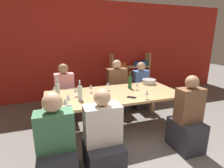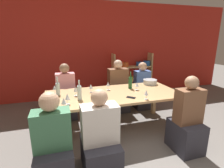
{
  "view_description": "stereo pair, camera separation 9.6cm",
  "coord_description": "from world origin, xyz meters",
  "px_view_note": "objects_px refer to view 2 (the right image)",
  "views": [
    {
      "loc": [
        -1.17,
        -1.16,
        1.71
      ],
      "look_at": [
        -0.17,
        1.78,
        0.89
      ],
      "focal_mm": 28.0,
      "sensor_mm": 36.0,
      "label": 1
    },
    {
      "loc": [
        -1.08,
        -1.19,
        1.71
      ],
      "look_at": [
        -0.17,
        1.78,
        0.89
      ],
      "focal_mm": 28.0,
      "sensor_mm": 36.0,
      "label": 2
    }
  ],
  "objects_px": {
    "mixing_bowl": "(150,82)",
    "wine_glass_red_c": "(55,88)",
    "wine_bottle_amber": "(58,88)",
    "wine_glass_empty_a": "(108,84)",
    "shelf_unit": "(133,78)",
    "wine_glass_white_a": "(137,85)",
    "person_near_c": "(187,124)",
    "person_far_c": "(142,91)",
    "wine_bottle_dark": "(130,82)",
    "wine_glass_red_b": "(64,101)",
    "cell_phone": "(131,97)",
    "person_far_b": "(118,92)",
    "wine_glass_white_b": "(91,87)",
    "person_near_a": "(100,143)",
    "dining_table": "(114,97)",
    "wine_glass_empty_b": "(67,97)",
    "wine_glass_red_a": "(146,93)",
    "person_far_a": "(66,98)",
    "wine_glass_red_d": "(75,89)",
    "person_near_b": "(54,150)",
    "wine_bottle_green": "(79,92)"
  },
  "relations": [
    {
      "from": "mixing_bowl",
      "to": "wine_glass_red_c",
      "type": "bearing_deg",
      "value": -176.86
    },
    {
      "from": "wine_bottle_amber",
      "to": "wine_glass_empty_a",
      "type": "xyz_separation_m",
      "value": [
        0.92,
        0.04,
        -0.02
      ]
    },
    {
      "from": "shelf_unit",
      "to": "wine_glass_red_c",
      "type": "xyz_separation_m",
      "value": [
        -2.25,
        -1.68,
        0.35
      ]
    },
    {
      "from": "wine_glass_white_a",
      "to": "person_near_c",
      "type": "relative_size",
      "value": 0.12
    },
    {
      "from": "mixing_bowl",
      "to": "person_far_c",
      "type": "xyz_separation_m",
      "value": [
        0.07,
        0.5,
        -0.37
      ]
    },
    {
      "from": "wine_bottle_dark",
      "to": "wine_glass_red_b",
      "type": "height_order",
      "value": "wine_bottle_dark"
    },
    {
      "from": "cell_phone",
      "to": "person_far_b",
      "type": "xyz_separation_m",
      "value": [
        0.19,
        1.23,
        -0.3
      ]
    },
    {
      "from": "wine_glass_white_b",
      "to": "person_near_a",
      "type": "distance_m",
      "value": 1.21
    },
    {
      "from": "dining_table",
      "to": "wine_glass_empty_b",
      "type": "distance_m",
      "value": 0.9
    },
    {
      "from": "wine_glass_white_b",
      "to": "person_near_c",
      "type": "distance_m",
      "value": 1.72
    },
    {
      "from": "person_near_c",
      "to": "person_far_c",
      "type": "bearing_deg",
      "value": 85.97
    },
    {
      "from": "mixing_bowl",
      "to": "wine_glass_white_b",
      "type": "xyz_separation_m",
      "value": [
        -1.33,
        -0.2,
        0.05
      ]
    },
    {
      "from": "wine_glass_red_a",
      "to": "person_far_a",
      "type": "bearing_deg",
      "value": 133.0
    },
    {
      "from": "mixing_bowl",
      "to": "wine_glass_red_d",
      "type": "bearing_deg",
      "value": -168.75
    },
    {
      "from": "dining_table",
      "to": "person_near_b",
      "type": "height_order",
      "value": "person_near_b"
    },
    {
      "from": "wine_glass_red_a",
      "to": "person_far_a",
      "type": "relative_size",
      "value": 0.13
    },
    {
      "from": "person_near_a",
      "to": "wine_glass_red_d",
      "type": "bearing_deg",
      "value": 100.97
    },
    {
      "from": "wine_glass_empty_a",
      "to": "cell_phone",
      "type": "bearing_deg",
      "value": -66.23
    },
    {
      "from": "person_far_c",
      "to": "person_far_a",
      "type": "bearing_deg",
      "value": 1.13
    },
    {
      "from": "person_near_a",
      "to": "dining_table",
      "type": "bearing_deg",
      "value": 62.84
    },
    {
      "from": "wine_bottle_dark",
      "to": "cell_phone",
      "type": "xyz_separation_m",
      "value": [
        -0.2,
        -0.52,
        -0.13
      ]
    },
    {
      "from": "person_far_b",
      "to": "person_near_c",
      "type": "xyz_separation_m",
      "value": [
        0.49,
        -1.82,
        -0.0
      ]
    },
    {
      "from": "wine_glass_red_b",
      "to": "wine_glass_red_d",
      "type": "distance_m",
      "value": 0.58
    },
    {
      "from": "wine_glass_empty_b",
      "to": "person_far_c",
      "type": "bearing_deg",
      "value": 33.05
    },
    {
      "from": "cell_phone",
      "to": "person_far_a",
      "type": "distance_m",
      "value": 1.57
    },
    {
      "from": "wine_glass_white_b",
      "to": "person_near_b",
      "type": "relative_size",
      "value": 0.13
    },
    {
      "from": "wine_glass_white_b",
      "to": "cell_phone",
      "type": "distance_m",
      "value": 0.78
    },
    {
      "from": "dining_table",
      "to": "wine_glass_red_c",
      "type": "distance_m",
      "value": 1.07
    },
    {
      "from": "wine_bottle_green",
      "to": "cell_phone",
      "type": "bearing_deg",
      "value": -11.47
    },
    {
      "from": "wine_glass_empty_a",
      "to": "wine_glass_red_c",
      "type": "bearing_deg",
      "value": 177.64
    },
    {
      "from": "wine_bottle_green",
      "to": "wine_glass_red_d",
      "type": "distance_m",
      "value": 0.21
    },
    {
      "from": "wine_bottle_dark",
      "to": "person_near_c",
      "type": "xyz_separation_m",
      "value": [
        0.48,
        -1.1,
        -0.44
      ]
    },
    {
      "from": "shelf_unit",
      "to": "wine_bottle_amber",
      "type": "bearing_deg",
      "value": -141.42
    },
    {
      "from": "wine_bottle_amber",
      "to": "wine_glass_red_a",
      "type": "relative_size",
      "value": 2.06
    },
    {
      "from": "wine_glass_empty_a",
      "to": "wine_glass_red_c",
      "type": "height_order",
      "value": "wine_glass_red_c"
    },
    {
      "from": "wine_glass_red_d",
      "to": "person_far_b",
      "type": "xyz_separation_m",
      "value": [
        1.07,
        0.86,
        -0.41
      ]
    },
    {
      "from": "wine_glass_empty_a",
      "to": "wine_glass_white_a",
      "type": "bearing_deg",
      "value": -17.14
    },
    {
      "from": "person_far_a",
      "to": "person_near_c",
      "type": "bearing_deg",
      "value": 134.03
    },
    {
      "from": "wine_glass_red_b",
      "to": "person_near_b",
      "type": "xyz_separation_m",
      "value": [
        -0.16,
        -0.45,
        -0.44
      ]
    },
    {
      "from": "mixing_bowl",
      "to": "wine_glass_empty_a",
      "type": "bearing_deg",
      "value": -171.45
    },
    {
      "from": "wine_glass_red_d",
      "to": "person_near_a",
      "type": "height_order",
      "value": "person_near_a"
    },
    {
      "from": "mixing_bowl",
      "to": "person_near_c",
      "type": "xyz_separation_m",
      "value": [
        -0.06,
        -1.28,
        -0.36
      ]
    },
    {
      "from": "dining_table",
      "to": "wine_glass_red_a",
      "type": "xyz_separation_m",
      "value": [
        0.41,
        -0.45,
        0.18
      ]
    },
    {
      "from": "mixing_bowl",
      "to": "wine_glass_red_d",
      "type": "height_order",
      "value": "wine_glass_red_d"
    },
    {
      "from": "dining_table",
      "to": "cell_phone",
      "type": "distance_m",
      "value": 0.38
    },
    {
      "from": "wine_glass_red_d",
      "to": "wine_bottle_green",
      "type": "bearing_deg",
      "value": -78.35
    },
    {
      "from": "wine_glass_empty_a",
      "to": "person_far_a",
      "type": "distance_m",
      "value": 1.07
    },
    {
      "from": "wine_glass_red_a",
      "to": "person_far_c",
      "type": "distance_m",
      "value": 1.53
    },
    {
      "from": "shelf_unit",
      "to": "wine_glass_empty_b",
      "type": "relative_size",
      "value": 7.31
    },
    {
      "from": "mixing_bowl",
      "to": "wine_bottle_dark",
      "type": "distance_m",
      "value": 0.57
    }
  ]
}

